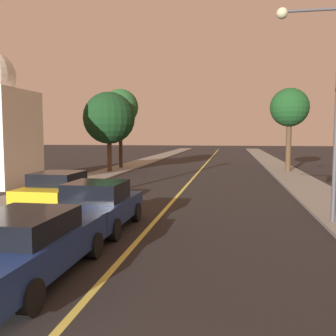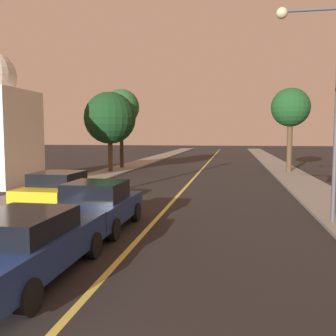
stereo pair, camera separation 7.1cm
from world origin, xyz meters
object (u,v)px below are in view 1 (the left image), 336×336
object	(u,v)px
streetlamp_right	(322,83)
tree_right_near	(290,108)
car_near_lane_second	(98,205)
tree_left_near	(109,118)
tree_left_far	(120,108)
car_near_lane_front	(27,244)
car_outer_lane_second	(60,191)

from	to	relation	value
streetlamp_right	tree_right_near	world-z (taller)	streetlamp_right
car_near_lane_second	tree_left_near	bearing A→B (deg)	107.32
tree_left_far	tree_left_near	bearing A→B (deg)	-88.03
car_near_lane_second	streetlamp_right	world-z (taller)	streetlamp_right
car_near_lane_front	tree_left_far	distance (m)	25.37
car_near_lane_second	tree_left_near	xyz separation A→B (m)	(-5.25, 16.85, 3.46)
car_outer_lane_second	car_near_lane_second	bearing A→B (deg)	-44.36
car_outer_lane_second	streetlamp_right	xyz separation A→B (m)	(9.31, -0.56, 3.79)
car_near_lane_front	tree_left_far	xyz separation A→B (m)	(-5.37, 24.38, 4.52)
car_outer_lane_second	tree_right_near	distance (m)	20.29
car_near_lane_front	tree_right_near	bearing A→B (deg)	70.03
car_near_lane_front	car_near_lane_second	size ratio (longest dim) A/B	1.22
car_outer_lane_second	tree_left_near	size ratio (longest dim) A/B	0.69
car_near_lane_front	tree_left_near	xyz separation A→B (m)	(-5.25, 21.00, 3.49)
tree_left_near	tree_left_far	world-z (taller)	tree_left_far
streetlamp_right	car_near_lane_second	bearing A→B (deg)	-165.35
car_outer_lane_second	streetlamp_right	world-z (taller)	streetlamp_right
streetlamp_right	tree_left_near	distance (m)	19.34
car_near_lane_second	car_outer_lane_second	bearing A→B (deg)	135.64
car_near_lane_second	car_outer_lane_second	size ratio (longest dim) A/B	0.92
tree_left_far	car_near_lane_front	bearing A→B (deg)	-77.58
car_outer_lane_second	streetlamp_right	bearing A→B (deg)	-3.45
tree_right_near	car_near_lane_front	bearing A→B (deg)	-109.97
car_near_lane_second	tree_right_near	world-z (taller)	tree_right_near
tree_left_near	tree_right_near	size ratio (longest dim) A/B	0.96
car_near_lane_second	streetlamp_right	bearing A→B (deg)	14.65
tree_right_near	streetlamp_right	bearing A→B (deg)	-95.05
tree_left_near	tree_right_near	distance (m)	13.86
car_near_lane_second	tree_left_far	world-z (taller)	tree_left_far
streetlamp_right	tree_left_near	xyz separation A→B (m)	(-12.15, 15.05, -0.36)
car_near_lane_second	streetlamp_right	xyz separation A→B (m)	(6.89, 1.80, 3.82)
tree_left_near	tree_right_near	bearing A→B (deg)	8.97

